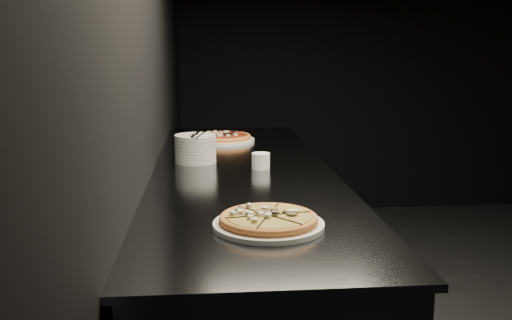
{
  "coord_description": "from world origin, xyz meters",
  "views": [
    {
      "loc": [
        -2.28,
        -2.33,
        1.43
      ],
      "look_at": [
        -2.08,
        -0.1,
        0.98
      ],
      "focal_mm": 40.0,
      "sensor_mm": 36.0,
      "label": 1
    }
  ],
  "objects": [
    {
      "name": "plate_stack",
      "position": [
        -2.33,
        0.17,
        0.98
      ],
      "size": [
        0.18,
        0.18,
        0.12
      ],
      "color": "white",
      "rests_on": "counter"
    },
    {
      "name": "pizza_tomato",
      "position": [
        -2.19,
        0.7,
        0.94
      ],
      "size": [
        0.37,
        0.37,
        0.04
      ],
      "rotation": [
        0.0,
        0.0,
        -0.3
      ],
      "color": "white",
      "rests_on": "counter"
    },
    {
      "name": "ramekin",
      "position": [
        -2.05,
        -0.01,
        0.96
      ],
      "size": [
        0.08,
        0.08,
        0.07
      ],
      "color": "silver",
      "rests_on": "counter"
    },
    {
      "name": "cutlery",
      "position": [
        -2.32,
        0.15,
        1.04
      ],
      "size": [
        0.09,
        0.19,
        0.01
      ],
      "rotation": [
        0.0,
        0.0,
        -0.11
      ],
      "color": "silver",
      "rests_on": "plate_stack"
    },
    {
      "name": "pizza_mushroom",
      "position": [
        -2.11,
        -0.79,
        0.94
      ],
      "size": [
        0.32,
        0.32,
        0.04
      ],
      "rotation": [
        0.0,
        0.0,
        0.17
      ],
      "color": "white",
      "rests_on": "counter"
    },
    {
      "name": "counter",
      "position": [
        -2.13,
        0.0,
        0.46
      ],
      "size": [
        0.74,
        2.44,
        0.92
      ],
      "color": "#57585E",
      "rests_on": "floor"
    },
    {
      "name": "wall_back",
      "position": [
        0.0,
        2.5,
        1.4
      ],
      "size": [
        5.0,
        0.02,
        2.8
      ],
      "primitive_type": "cube",
      "color": "black",
      "rests_on": "floor"
    },
    {
      "name": "wall_left",
      "position": [
        -2.5,
        0.0,
        1.4
      ],
      "size": [
        0.02,
        5.0,
        2.8
      ],
      "primitive_type": "cube",
      "color": "black",
      "rests_on": "floor"
    }
  ]
}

